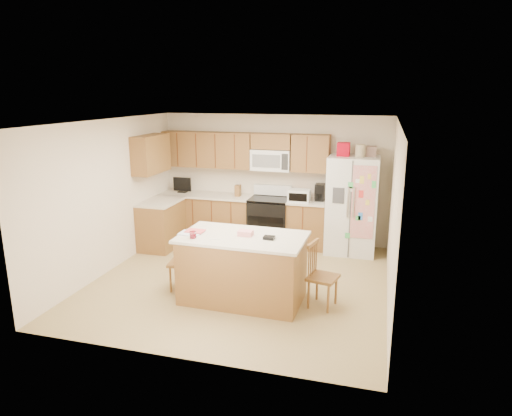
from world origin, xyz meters
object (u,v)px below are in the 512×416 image
(stove, at_px, (270,220))
(windsor_chair_left, at_px, (184,262))
(windsor_chair_right, at_px, (321,277))
(refrigerator, at_px, (352,204))
(island, at_px, (243,268))
(windsor_chair_back, at_px, (255,254))

(stove, height_order, windsor_chair_left, stove)
(windsor_chair_right, bearing_deg, stove, 118.76)
(refrigerator, relative_size, island, 1.14)
(stove, distance_m, refrigerator, 1.63)
(stove, xyz_separation_m, windsor_chair_back, (0.20, -1.77, -0.05))
(island, bearing_deg, stove, 95.25)
(refrigerator, relative_size, windsor_chair_back, 2.29)
(refrigerator, height_order, windsor_chair_right, refrigerator)
(stove, relative_size, island, 0.63)
(stove, bearing_deg, windsor_chair_left, -106.84)
(stove, distance_m, windsor_chair_back, 1.78)
(stove, xyz_separation_m, refrigerator, (1.57, -0.06, 0.45))
(island, distance_m, windsor_chair_left, 0.98)
(windsor_chair_back, bearing_deg, refrigerator, 51.20)
(island, height_order, windsor_chair_back, island)
(refrigerator, bearing_deg, island, -118.34)
(refrigerator, distance_m, windsor_chair_back, 2.24)
(refrigerator, distance_m, windsor_chair_left, 3.34)
(stove, distance_m, windsor_chair_right, 2.79)
(refrigerator, distance_m, windsor_chair_right, 2.45)
(stove, bearing_deg, windsor_chair_right, -61.24)
(windsor_chair_left, distance_m, windsor_chair_back, 1.15)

